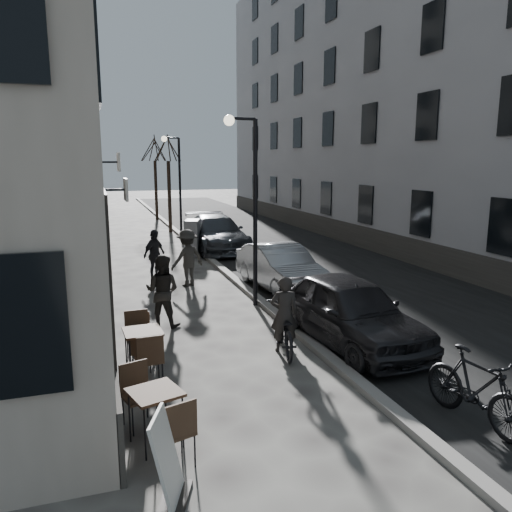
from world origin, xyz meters
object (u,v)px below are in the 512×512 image
bistro_set_b (143,347)px  streetlamp_far (176,176)px  tree_near (168,147)px  bicycle (284,328)px  streetlamp_near (249,191)px  utility_cabinet (192,238)px  pedestrian_mid (187,258)px  bistro_set_c (141,341)px  moped (476,389)px  car_far (216,233)px  car_near (350,310)px  tree_far (154,149)px  sign_board (169,467)px  car_mid (281,268)px  pedestrian_far (154,255)px  bistro_set_a (156,412)px  pedestrian_near (162,291)px

bistro_set_b → streetlamp_far: bearing=74.9°
tree_near → bicycle: tree_near is taller
streetlamp_near → utility_cabinet: streetlamp_near is taller
bistro_set_b → pedestrian_mid: 6.65m
bistro_set_c → utility_cabinet: (3.13, 10.81, 0.34)m
pedestrian_mid → moped: size_ratio=0.94×
bistro_set_b → car_far: size_ratio=0.32×
car_near → utility_cabinet: bearing=91.8°
streetlamp_far → tree_near: size_ratio=0.89×
streetlamp_far → tree_far: bearing=89.5°
tree_near → bistro_set_c: 18.79m
bicycle → utility_cabinet: bearing=-78.6°
tree_near → sign_board: 23.03m
tree_near → tree_far: same height
car_mid → tree_near: bearing=91.5°
streetlamp_near → pedestrian_far: 5.00m
tree_near → streetlamp_near: bearing=-90.3°
bistro_set_c → utility_cabinet: bearing=79.1°
utility_cabinet → moped: size_ratio=0.78×
bistro_set_a → pedestrian_mid: size_ratio=0.93×
bicycle → moped: size_ratio=0.98×
car_far → bistro_set_b: bearing=-110.0°
moped → car_far: bearing=82.9°
bistro_set_c → pedestrian_near: 2.18m
streetlamp_near → pedestrian_near: streetlamp_near is taller
car_near → car_far: 12.09m
bistro_set_c → car_far: (4.37, 11.68, 0.35)m
pedestrian_near → utility_cabinet: bearing=-76.3°
pedestrian_near → car_near: (3.71, -2.42, -0.13)m
bistro_set_b → moped: (4.58, -3.46, 0.07)m
bicycle → pedestrian_far: size_ratio=1.11×
tree_far → pedestrian_far: tree_far is taller
utility_cabinet → car_far: size_ratio=0.29×
bistro_set_c → streetlamp_near: bearing=48.5°
bistro_set_b → sign_board: size_ratio=1.56×
pedestrian_near → car_mid: 4.59m
pedestrian_mid → utility_cabinet: bearing=-127.7°
streetlamp_near → bicycle: streetlamp_near is taller
tree_far → sign_board: (-3.36, -28.39, -4.22)m
tree_near → bicycle: 18.88m
bistro_set_a → streetlamp_near: bearing=44.9°
pedestrian_near → bistro_set_b: bearing=103.8°
pedestrian_near → car_far: bearing=-81.7°
bistro_set_c → car_far: size_ratio=0.26×
tree_near → pedestrian_mid: bearing=-96.0°
streetlamp_far → pedestrian_mid: size_ratio=2.81×
pedestrian_mid → car_far: pedestrian_mid is taller
tree_far → bistro_set_b: tree_far is taller
bistro_set_c → streetlamp_far: bearing=83.2°
bistro_set_c → pedestrian_mid: bearing=76.1°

